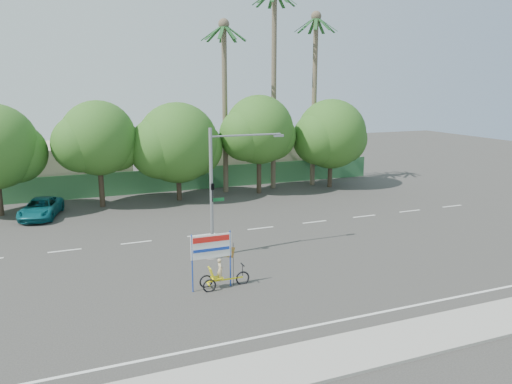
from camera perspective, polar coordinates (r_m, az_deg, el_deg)
name	(u,v)px	position (r m, az deg, el deg)	size (l,w,h in m)	color
ground	(285,275)	(24.97, 3.35, -9.47)	(120.00, 120.00, 0.00)	#33302D
sidewalk_near	(375,347)	(19.10, 13.45, -16.82)	(50.00, 2.40, 0.12)	gray
fence	(181,179)	(44.36, -8.58, 1.43)	(38.00, 0.08, 2.00)	#336B3D
building_left	(57,167)	(47.48, -21.75, 2.63)	(12.00, 8.00, 4.00)	beige
building_right	(247,158)	(50.81, -1.00, 3.85)	(14.00, 8.00, 3.60)	beige
tree_left	(98,141)	(39.26, -17.64, 5.59)	(6.66, 5.60, 8.07)	#473828
tree_center	(177,145)	(40.23, -9.02, 5.31)	(7.62, 6.40, 7.85)	#473828
tree_right	(259,132)	(42.26, 0.29, 6.84)	(6.90, 5.80, 8.36)	#473828
tree_far_right	(331,136)	(45.42, 8.53, 6.34)	(7.38, 6.20, 7.94)	#473828
palm_tall	(274,69)	(44.27, 2.06, 13.85)	(3.73, 3.79, 17.45)	#70604C
palm_mid	(315,82)	(46.03, 6.72, 12.39)	(3.73, 3.79, 15.45)	#70604C
palm_short	(225,88)	(42.62, -3.60, 11.74)	(3.73, 3.79, 14.45)	#70604C
traffic_signal	(217,204)	(26.86, -4.46, -1.37)	(4.72, 1.10, 7.00)	gray
trike_billboard	(217,265)	(23.12, -4.46, -8.37)	(2.79, 0.64, 2.74)	black
pickup_truck	(41,208)	(38.20, -23.38, -1.70)	(2.24, 4.87, 1.35)	#0F5F69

